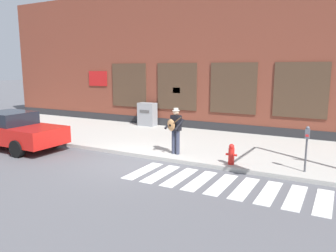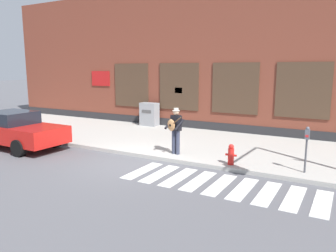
% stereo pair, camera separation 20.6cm
% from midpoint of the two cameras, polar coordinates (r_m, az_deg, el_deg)
% --- Properties ---
extents(ground_plane, '(160.00, 160.00, 0.00)m').
position_cam_midpoint_polar(ground_plane, '(11.70, -6.19, -6.47)').
color(ground_plane, '#56565B').
extents(sidewalk, '(28.00, 5.93, 0.14)m').
position_cam_midpoint_polar(sidewalk, '(14.80, 2.32, -2.65)').
color(sidewalk, '#ADAAA3').
rests_on(sidewalk, ground).
extents(building_backdrop, '(28.00, 4.06, 7.61)m').
position_cam_midpoint_polar(building_backdrop, '(19.00, 9.39, 11.34)').
color(building_backdrop, brown).
rests_on(building_backdrop, ground).
extents(crosswalk, '(5.78, 1.90, 0.01)m').
position_cam_midpoint_polar(crosswalk, '(9.68, 9.65, -10.05)').
color(crosswalk, silver).
rests_on(crosswalk, ground).
extents(red_car, '(4.61, 2.01, 1.53)m').
position_cam_midpoint_polar(red_car, '(15.12, -24.75, -0.59)').
color(red_car, red).
rests_on(red_car, ground).
extents(busker, '(0.72, 0.63, 1.73)m').
position_cam_midpoint_polar(busker, '(12.11, 1.74, -0.36)').
color(busker, '#33384C').
rests_on(busker, sidewalk).
extents(parking_meter, '(0.13, 0.11, 1.44)m').
position_cam_midpoint_polar(parking_meter, '(10.83, 23.51, -2.66)').
color(parking_meter, '#47474C').
rests_on(parking_meter, sidewalk).
extents(utility_box, '(0.99, 0.59, 1.28)m').
position_cam_midpoint_polar(utility_box, '(18.39, -2.94, 2.07)').
color(utility_box, gray).
rests_on(utility_box, sidewalk).
extents(fire_hydrant, '(0.38, 0.20, 0.70)m').
position_cam_midpoint_polar(fire_hydrant, '(11.11, 11.44, -4.90)').
color(fire_hydrant, red).
rests_on(fire_hydrant, sidewalk).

